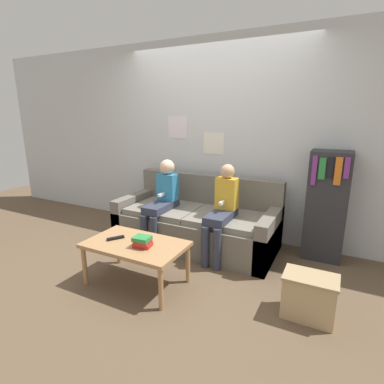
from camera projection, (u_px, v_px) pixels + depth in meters
The scene contains 10 objects.
ground_plane at pixel (175, 262), 3.42m from camera, with size 10.00×10.00×0.00m, color brown.
wall_back at pixel (215, 139), 4.03m from camera, with size 8.00×0.06×2.60m.
couch at pixel (197, 223), 3.83m from camera, with size 2.01×0.88×0.85m.
coffee_table at pixel (136, 247), 2.89m from camera, with size 0.96×0.57×0.43m.
person_left at pixel (162, 198), 3.74m from camera, with size 0.24×0.59×1.08m.
person_right at pixel (222, 208), 3.39m from camera, with size 0.24×0.59×1.08m.
tv_remote at pixel (116, 238), 2.96m from camera, with size 0.13×0.16×0.02m.
book_stack at pixel (142, 242), 2.78m from camera, with size 0.18×0.16×0.10m.
bookshelf at pixel (326, 206), 3.37m from camera, with size 0.43×0.33×1.25m.
storage_box at pixel (309, 296), 2.45m from camera, with size 0.42×0.28×0.37m.
Camera 1 is at (1.58, -2.68, 1.64)m, focal length 28.00 mm.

